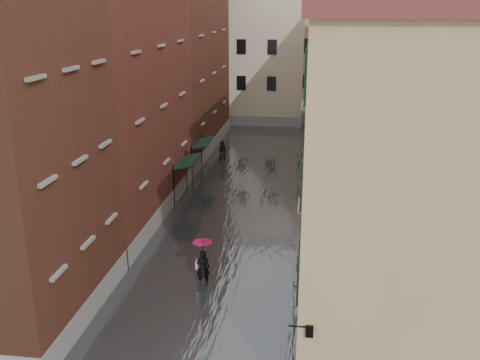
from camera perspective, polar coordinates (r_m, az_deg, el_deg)
The scene contains 16 objects.
ground at distance 22.97m, azimuth -3.85°, elevation -12.83°, with size 120.00×120.00×0.00m, color #515154.
floodwater at distance 34.57m, azimuth 0.48°, elevation -1.66°, with size 10.00×60.00×0.20m, color #494D51.
building_left_near at distance 21.24m, azimuth -24.23°, elevation 2.05°, with size 6.00×8.00×13.00m, color brown.
building_left_mid at distance 30.90m, azimuth -13.58°, elevation 7.27°, with size 6.00×14.00×12.50m, color #5F291E.
building_left_far at distance 44.94m, azimuth -6.70°, elevation 11.87°, with size 6.00×16.00×14.00m, color brown.
building_right_near at distance 18.50m, azimuth 16.19°, elevation -1.71°, with size 6.00×8.00×11.50m, color #A38954.
building_right_mid at distance 28.89m, azimuth 13.45°, elevation 7.06°, with size 6.00×14.00×13.00m, color #957A5A.
building_right_far at distance 43.77m, azimuth 11.68°, elevation 9.81°, with size 6.00×16.00×11.50m, color #A38954.
building_end_cream at distance 57.95m, azimuth 0.77°, elevation 12.88°, with size 12.00×9.00×13.00m, color beige.
building_end_pink at distance 59.57m, azimuth 9.84°, elevation 12.28°, with size 10.00×9.00×12.00m, color tan.
awning_near at distance 33.52m, azimuth -5.65°, elevation 1.88°, with size 1.09×3.34×2.80m.
awning_far at distance 38.09m, azimuth -3.97°, elevation 3.91°, with size 1.09×3.30×2.80m.
wall_lantern at distance 15.91m, azimuth 7.35°, elevation -15.60°, with size 0.71×0.22×0.35m.
window_planters at distance 20.80m, azimuth 7.08°, elevation -5.51°, with size 0.59×7.90×0.84m.
pedestrian_main at distance 23.67m, azimuth -4.00°, elevation -8.49°, with size 0.88×0.88×2.06m.
pedestrian_far at distance 41.72m, azimuth -1.81°, elevation 2.98°, with size 0.88×0.68×1.81m, color black.
Camera 1 is at (4.19, -19.26, 11.80)m, focal length 40.00 mm.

